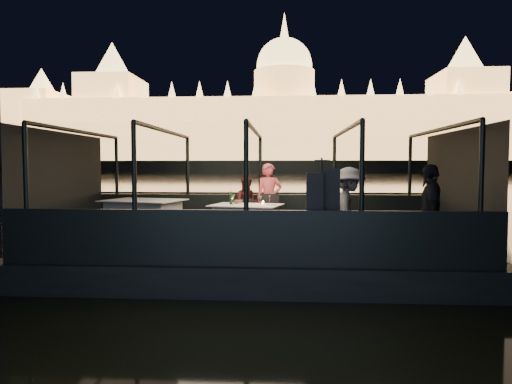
# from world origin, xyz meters

# --- Properties ---
(river_water) EXTENTS (500.00, 500.00, 0.00)m
(river_water) POSITION_xyz_m (0.00, 80.00, 0.00)
(river_water) COLOR black
(river_water) RESTS_ON ground
(boat_hull) EXTENTS (8.60, 4.40, 1.00)m
(boat_hull) POSITION_xyz_m (0.00, 0.00, 0.00)
(boat_hull) COLOR black
(boat_hull) RESTS_ON river_water
(boat_deck) EXTENTS (8.00, 4.00, 0.04)m
(boat_deck) POSITION_xyz_m (0.00, 0.00, 0.48)
(boat_deck) COLOR black
(boat_deck) RESTS_ON boat_hull
(gunwale_port) EXTENTS (8.00, 0.08, 0.90)m
(gunwale_port) POSITION_xyz_m (0.00, 2.00, 0.95)
(gunwale_port) COLOR black
(gunwale_port) RESTS_ON boat_deck
(gunwale_starboard) EXTENTS (8.00, 0.08, 0.90)m
(gunwale_starboard) POSITION_xyz_m (0.00, -2.00, 0.95)
(gunwale_starboard) COLOR black
(gunwale_starboard) RESTS_ON boat_deck
(cabin_glass_port) EXTENTS (8.00, 0.02, 1.40)m
(cabin_glass_port) POSITION_xyz_m (0.00, 2.00, 2.10)
(cabin_glass_port) COLOR #99B2B2
(cabin_glass_port) RESTS_ON gunwale_port
(cabin_glass_starboard) EXTENTS (8.00, 0.02, 1.40)m
(cabin_glass_starboard) POSITION_xyz_m (0.00, -2.00, 2.10)
(cabin_glass_starboard) COLOR #99B2B2
(cabin_glass_starboard) RESTS_ON gunwale_starboard
(cabin_roof_glass) EXTENTS (8.00, 4.00, 0.02)m
(cabin_roof_glass) POSITION_xyz_m (0.00, 0.00, 2.80)
(cabin_roof_glass) COLOR #99B2B2
(cabin_roof_glass) RESTS_ON boat_deck
(end_wall_fore) EXTENTS (0.02, 4.00, 2.30)m
(end_wall_fore) POSITION_xyz_m (-4.00, 0.00, 1.65)
(end_wall_fore) COLOR black
(end_wall_fore) RESTS_ON boat_deck
(end_wall_aft) EXTENTS (0.02, 4.00, 2.30)m
(end_wall_aft) POSITION_xyz_m (4.00, 0.00, 1.65)
(end_wall_aft) COLOR black
(end_wall_aft) RESTS_ON boat_deck
(canopy_ribs) EXTENTS (8.00, 4.00, 2.30)m
(canopy_ribs) POSITION_xyz_m (0.00, 0.00, 1.65)
(canopy_ribs) COLOR black
(canopy_ribs) RESTS_ON boat_deck
(embankment) EXTENTS (400.00, 140.00, 6.00)m
(embankment) POSITION_xyz_m (0.00, 210.00, 1.00)
(embankment) COLOR #423D33
(embankment) RESTS_ON ground
(parliament_building) EXTENTS (220.00, 32.00, 60.00)m
(parliament_building) POSITION_xyz_m (0.00, 175.00, 29.00)
(parliament_building) COLOR #F2D18C
(parliament_building) RESTS_ON embankment
(dining_table_central) EXTENTS (1.65, 1.35, 0.77)m
(dining_table_central) POSITION_xyz_m (-0.22, 0.60, 0.89)
(dining_table_central) COLOR silver
(dining_table_central) RESTS_ON boat_deck
(dining_table_aft) EXTENTS (1.86, 1.54, 0.86)m
(dining_table_aft) POSITION_xyz_m (-2.48, 0.63, 0.89)
(dining_table_aft) COLOR white
(dining_table_aft) RESTS_ON boat_deck
(chair_port_left) EXTENTS (0.48, 0.48, 0.83)m
(chair_port_left) POSITION_xyz_m (-0.32, 1.15, 0.95)
(chair_port_left) COLOR black
(chair_port_left) RESTS_ON boat_deck
(chair_port_right) EXTENTS (0.47, 0.47, 0.95)m
(chair_port_right) POSITION_xyz_m (0.25, 1.12, 0.95)
(chair_port_right) COLOR black
(chair_port_right) RESTS_ON boat_deck
(coat_stand) EXTENTS (0.59, 0.54, 1.73)m
(coat_stand) POSITION_xyz_m (1.20, -1.75, 1.40)
(coat_stand) COLOR black
(coat_stand) RESTS_ON boat_deck
(person_woman_coral) EXTENTS (0.66, 0.51, 1.66)m
(person_woman_coral) POSITION_xyz_m (0.24, 1.50, 1.25)
(person_woman_coral) COLOR #D94F52
(person_woman_coral) RESTS_ON boat_deck
(person_man_maroon) EXTENTS (0.74, 0.62, 1.37)m
(person_man_maroon) POSITION_xyz_m (-0.26, 1.51, 1.25)
(person_man_maroon) COLOR #3F1511
(person_man_maroon) RESTS_ON boat_deck
(passenger_stripe) EXTENTS (0.66, 1.07, 1.58)m
(passenger_stripe) POSITION_xyz_m (1.75, -0.95, 1.35)
(passenger_stripe) COLOR silver
(passenger_stripe) RESTS_ON boat_deck
(passenger_dark) EXTENTS (0.59, 1.02, 1.64)m
(passenger_dark) POSITION_xyz_m (3.02, -1.45, 1.35)
(passenger_dark) COLOR black
(passenger_dark) RESTS_ON boat_deck
(wine_bottle) EXTENTS (0.06, 0.06, 0.30)m
(wine_bottle) POSITION_xyz_m (-0.56, 0.62, 1.42)
(wine_bottle) COLOR #133514
(wine_bottle) RESTS_ON dining_table_central
(bread_basket) EXTENTS (0.24, 0.24, 0.08)m
(bread_basket) POSITION_xyz_m (-0.43, 0.88, 1.31)
(bread_basket) COLOR brown
(bread_basket) RESTS_ON dining_table_central
(amber_candle) EXTENTS (0.06, 0.06, 0.07)m
(amber_candle) POSITION_xyz_m (0.13, 0.69, 1.31)
(amber_candle) COLOR #F3A23C
(amber_candle) RESTS_ON dining_table_central
(plate_near) EXTENTS (0.25, 0.25, 0.01)m
(plate_near) POSITION_xyz_m (0.32, 0.54, 1.27)
(plate_near) COLOR silver
(plate_near) RESTS_ON dining_table_central
(plate_far) EXTENTS (0.27, 0.27, 0.01)m
(plate_far) POSITION_xyz_m (-0.35, 0.85, 1.27)
(plate_far) COLOR silver
(plate_far) RESTS_ON dining_table_central
(wine_glass_white) EXTENTS (0.07, 0.07, 0.20)m
(wine_glass_white) POSITION_xyz_m (-0.51, 0.58, 1.36)
(wine_glass_white) COLOR white
(wine_glass_white) RESTS_ON dining_table_central
(wine_glass_red) EXTENTS (0.07, 0.07, 0.17)m
(wine_glass_red) POSITION_xyz_m (0.27, 1.02, 1.36)
(wine_glass_red) COLOR white
(wine_glass_red) RESTS_ON dining_table_central
(wine_glass_empty) EXTENTS (0.08, 0.08, 0.19)m
(wine_glass_empty) POSITION_xyz_m (0.09, 0.55, 1.36)
(wine_glass_empty) COLOR white
(wine_glass_empty) RESTS_ON dining_table_central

